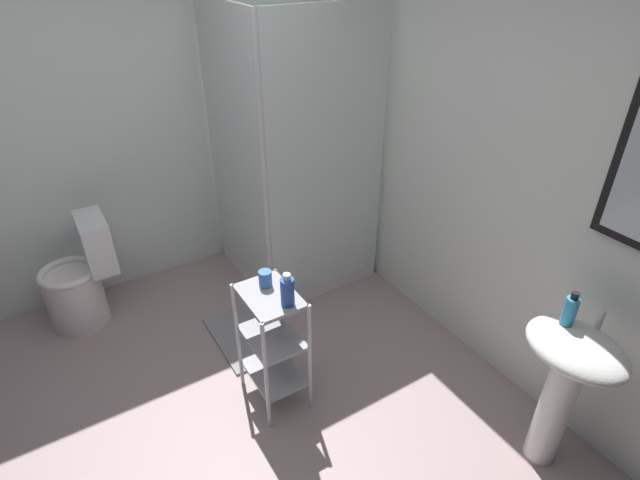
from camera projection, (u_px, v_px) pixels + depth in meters
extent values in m
cube|color=#A48C8D|center=(200.00, 463.00, 2.54)|extent=(4.20, 4.20, 0.02)
cube|color=silver|center=(494.00, 161.00, 2.71)|extent=(4.20, 0.10, 2.50)
cube|color=silver|center=(76.00, 126.00, 3.22)|extent=(0.10, 4.20, 2.50)
cube|color=white|center=(297.00, 259.00, 4.04)|extent=(0.90, 0.90, 0.10)
cube|color=silver|center=(235.00, 155.00, 3.32)|extent=(0.90, 0.02, 1.90)
cube|color=silver|center=(327.00, 163.00, 3.19)|extent=(0.02, 0.90, 1.90)
cylinder|color=silver|center=(264.00, 179.00, 2.99)|extent=(0.04, 0.04, 1.90)
cylinder|color=silver|center=(296.00, 253.00, 4.01)|extent=(0.08, 0.08, 0.00)
cylinder|color=white|center=(554.00, 410.00, 2.40)|extent=(0.15, 0.15, 0.68)
ellipsoid|color=white|center=(576.00, 349.00, 2.18)|extent=(0.46, 0.37, 0.13)
cylinder|color=silver|center=(600.00, 319.00, 2.18)|extent=(0.03, 0.03, 0.10)
cylinder|color=white|center=(76.00, 298.00, 3.36)|extent=(0.37, 0.37, 0.40)
torus|color=white|center=(67.00, 273.00, 3.25)|extent=(0.37, 0.37, 0.04)
cube|color=white|center=(96.00, 242.00, 3.26)|extent=(0.35, 0.17, 0.36)
cylinder|color=silver|center=(238.00, 337.00, 2.79)|extent=(0.02, 0.02, 0.74)
cylinder|color=silver|center=(266.00, 379.00, 2.53)|extent=(0.02, 0.02, 0.74)
cylinder|color=silver|center=(279.00, 321.00, 2.90)|extent=(0.02, 0.02, 0.74)
cylinder|color=silver|center=(310.00, 359.00, 2.64)|extent=(0.02, 0.02, 0.74)
cube|color=#99999E|center=(275.00, 372.00, 2.81)|extent=(0.36, 0.26, 0.02)
cube|color=#99999E|center=(272.00, 337.00, 2.67)|extent=(0.36, 0.26, 0.02)
cube|color=#99999E|center=(269.00, 296.00, 2.53)|extent=(0.36, 0.26, 0.02)
cylinder|color=#389ED1|center=(570.00, 311.00, 2.20)|extent=(0.06, 0.06, 0.14)
cylinder|color=black|center=(575.00, 296.00, 2.15)|extent=(0.03, 0.03, 0.03)
cylinder|color=#2351AE|center=(287.00, 292.00, 2.41)|extent=(0.07, 0.07, 0.15)
cylinder|color=white|center=(287.00, 277.00, 2.37)|extent=(0.04, 0.04, 0.03)
cylinder|color=#3870B2|center=(265.00, 279.00, 2.56)|extent=(0.07, 0.07, 0.09)
cube|color=gray|center=(246.00, 335.00, 3.33)|extent=(0.60, 0.40, 0.02)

